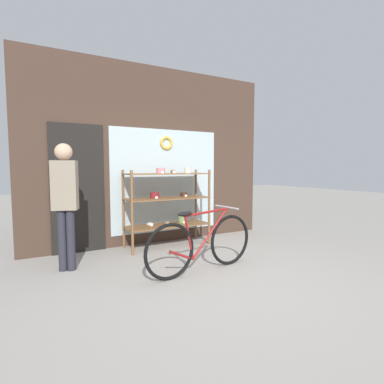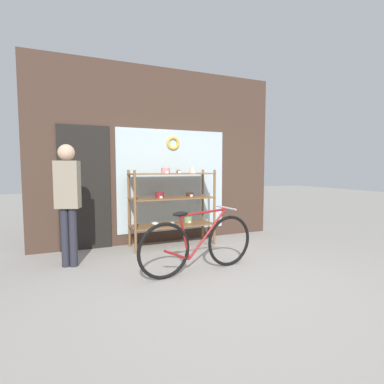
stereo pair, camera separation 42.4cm
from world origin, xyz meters
TOP-DOWN VIEW (x-y plane):
  - ground_plane at (0.00, 0.00)m, footprint 30.00×30.00m
  - storefront_facade at (-0.05, 2.25)m, footprint 4.62×0.13m
  - display_case at (0.07, 1.85)m, footprint 1.48×0.53m
  - bicycle at (-0.08, 0.42)m, footprint 1.73×0.46m
  - pedestrian at (-1.66, 1.35)m, footprint 0.36×0.28m

SIDE VIEW (x-z plane):
  - ground_plane at x=0.00m, z-range 0.00..0.00m
  - bicycle at x=-0.08m, z-range -0.04..0.81m
  - display_case at x=0.07m, z-range 0.13..1.52m
  - pedestrian at x=-1.66m, z-range 0.16..1.88m
  - storefront_facade at x=-0.05m, z-range -0.04..3.18m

